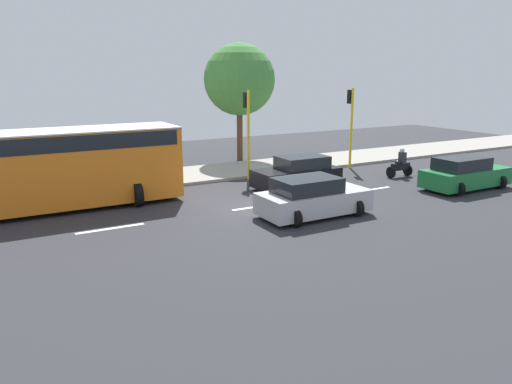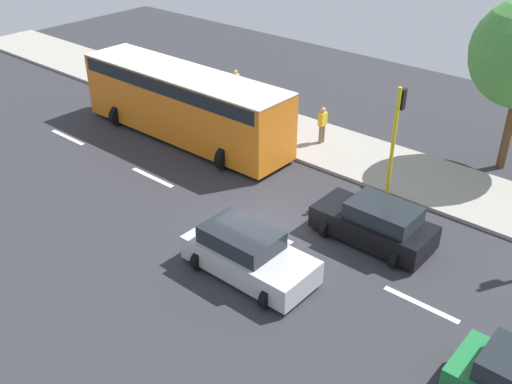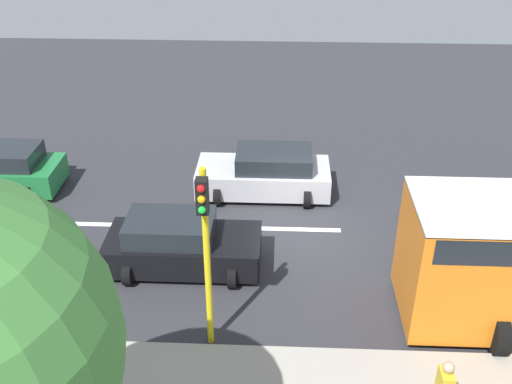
{
  "view_description": "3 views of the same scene",
  "coord_description": "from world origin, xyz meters",
  "px_view_note": "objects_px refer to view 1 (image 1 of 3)",
  "views": [
    {
      "loc": [
        -17.11,
        9.81,
        5.4
      ],
      "look_at": [
        -0.92,
        0.64,
        0.89
      ],
      "focal_mm": 35.1,
      "sensor_mm": 36.0,
      "label": 1
    },
    {
      "loc": [
        -13.29,
        -10.94,
        11.61
      ],
      "look_at": [
        0.6,
        0.92,
        0.97
      ],
      "focal_mm": 41.21,
      "sensor_mm": 36.0,
      "label": 2
    },
    {
      "loc": [
        14.92,
        -0.64,
        9.85
      ],
      "look_at": [
        -0.48,
        -1.34,
        0.98
      ],
      "focal_mm": 41.99,
      "sensor_mm": 36.0,
      "label": 3
    }
  ],
  "objects_px": {
    "car_green": "(465,174)",
    "street_tree_center": "(239,80)",
    "car_silver": "(312,198)",
    "traffic_light_corner": "(351,116)",
    "pedestrian_near_signal": "(1,168)",
    "motorcycle": "(400,165)",
    "pedestrian_by_tree": "(146,160)",
    "city_bus": "(37,165)",
    "car_black": "(298,174)",
    "traffic_light_midblock": "(247,122)"
  },
  "relations": [
    {
      "from": "car_green",
      "to": "street_tree_center",
      "type": "height_order",
      "value": "street_tree_center"
    },
    {
      "from": "car_silver",
      "to": "car_green",
      "type": "xyz_separation_m",
      "value": [
        0.18,
        -8.87,
        -0.0
      ]
    },
    {
      "from": "car_silver",
      "to": "street_tree_center",
      "type": "distance_m",
      "value": 13.48
    },
    {
      "from": "street_tree_center",
      "to": "traffic_light_corner",
      "type": "bearing_deg",
      "value": -141.56
    },
    {
      "from": "pedestrian_near_signal",
      "to": "traffic_light_corner",
      "type": "relative_size",
      "value": 0.38
    },
    {
      "from": "motorcycle",
      "to": "pedestrian_by_tree",
      "type": "height_order",
      "value": "pedestrian_by_tree"
    },
    {
      "from": "car_green",
      "to": "city_bus",
      "type": "height_order",
      "value": "city_bus"
    },
    {
      "from": "city_bus",
      "to": "car_silver",
      "type": "bearing_deg",
      "value": -123.08
    },
    {
      "from": "car_silver",
      "to": "pedestrian_near_signal",
      "type": "relative_size",
      "value": 2.53
    },
    {
      "from": "car_black",
      "to": "car_green",
      "type": "xyz_separation_m",
      "value": [
        -3.94,
        -6.74,
        0.0
      ]
    },
    {
      "from": "traffic_light_midblock",
      "to": "motorcycle",
      "type": "bearing_deg",
      "value": -114.88
    },
    {
      "from": "traffic_light_midblock",
      "to": "city_bus",
      "type": "bearing_deg",
      "value": 96.98
    },
    {
      "from": "motorcycle",
      "to": "traffic_light_corner",
      "type": "height_order",
      "value": "traffic_light_corner"
    },
    {
      "from": "car_green",
      "to": "car_black",
      "type": "bearing_deg",
      "value": 59.72
    },
    {
      "from": "city_bus",
      "to": "car_green",
      "type": "bearing_deg",
      "value": -107.56
    },
    {
      "from": "street_tree_center",
      "to": "pedestrian_by_tree",
      "type": "bearing_deg",
      "value": 114.52
    },
    {
      "from": "pedestrian_by_tree",
      "to": "traffic_light_midblock",
      "type": "height_order",
      "value": "traffic_light_midblock"
    },
    {
      "from": "pedestrian_near_signal",
      "to": "traffic_light_midblock",
      "type": "bearing_deg",
      "value": -107.34
    },
    {
      "from": "traffic_light_midblock",
      "to": "pedestrian_near_signal",
      "type": "bearing_deg",
      "value": 72.66
    },
    {
      "from": "pedestrian_by_tree",
      "to": "street_tree_center",
      "type": "bearing_deg",
      "value": -65.48
    },
    {
      "from": "car_black",
      "to": "motorcycle",
      "type": "height_order",
      "value": "motorcycle"
    },
    {
      "from": "car_green",
      "to": "traffic_light_midblock",
      "type": "height_order",
      "value": "traffic_light_midblock"
    },
    {
      "from": "traffic_light_corner",
      "to": "traffic_light_midblock",
      "type": "bearing_deg",
      "value": 90.0
    },
    {
      "from": "street_tree_center",
      "to": "car_black",
      "type": "bearing_deg",
      "value": 171.26
    },
    {
      "from": "pedestrian_near_signal",
      "to": "street_tree_center",
      "type": "xyz_separation_m",
      "value": [
        1.91,
        -13.37,
        3.83
      ]
    },
    {
      "from": "car_black",
      "to": "traffic_light_corner",
      "type": "bearing_deg",
      "value": -62.18
    },
    {
      "from": "pedestrian_near_signal",
      "to": "car_green",
      "type": "bearing_deg",
      "value": -118.61
    },
    {
      "from": "traffic_light_midblock",
      "to": "street_tree_center",
      "type": "xyz_separation_m",
      "value": [
        5.34,
        -2.37,
        1.96
      ]
    },
    {
      "from": "car_green",
      "to": "street_tree_center",
      "type": "bearing_deg",
      "value": 24.19
    },
    {
      "from": "motorcycle",
      "to": "car_black",
      "type": "bearing_deg",
      "value": 85.81
    },
    {
      "from": "city_bus",
      "to": "pedestrian_near_signal",
      "type": "xyz_separation_m",
      "value": [
        4.65,
        1.07,
        -0.79
      ]
    },
    {
      "from": "car_green",
      "to": "pedestrian_by_tree",
      "type": "bearing_deg",
      "value": 54.17
    },
    {
      "from": "pedestrian_near_signal",
      "to": "traffic_light_corner",
      "type": "distance_m",
      "value": 18.04
    },
    {
      "from": "pedestrian_near_signal",
      "to": "pedestrian_by_tree",
      "type": "bearing_deg",
      "value": -101.34
    },
    {
      "from": "motorcycle",
      "to": "traffic_light_corner",
      "type": "relative_size",
      "value": 0.34
    },
    {
      "from": "pedestrian_by_tree",
      "to": "traffic_light_corner",
      "type": "height_order",
      "value": "traffic_light_corner"
    },
    {
      "from": "motorcycle",
      "to": "traffic_light_midblock",
      "type": "relative_size",
      "value": 0.34
    },
    {
      "from": "motorcycle",
      "to": "car_green",
      "type": "bearing_deg",
      "value": -170.23
    },
    {
      "from": "car_silver",
      "to": "motorcycle",
      "type": "bearing_deg",
      "value": -66.12
    },
    {
      "from": "traffic_light_corner",
      "to": "street_tree_center",
      "type": "bearing_deg",
      "value": 38.44
    },
    {
      "from": "pedestrian_near_signal",
      "to": "motorcycle",
      "type": "bearing_deg",
      "value": -110.42
    },
    {
      "from": "traffic_light_corner",
      "to": "traffic_light_midblock",
      "type": "relative_size",
      "value": 1.0
    },
    {
      "from": "street_tree_center",
      "to": "city_bus",
      "type": "bearing_deg",
      "value": 118.07
    },
    {
      "from": "traffic_light_corner",
      "to": "traffic_light_midblock",
      "type": "height_order",
      "value": "same"
    },
    {
      "from": "pedestrian_by_tree",
      "to": "car_black",
      "type": "bearing_deg",
      "value": -131.51
    },
    {
      "from": "city_bus",
      "to": "traffic_light_corner",
      "type": "xyz_separation_m",
      "value": [
        1.22,
        -16.54,
        1.08
      ]
    },
    {
      "from": "pedestrian_by_tree",
      "to": "traffic_light_midblock",
      "type": "relative_size",
      "value": 0.38
    },
    {
      "from": "traffic_light_midblock",
      "to": "street_tree_center",
      "type": "height_order",
      "value": "street_tree_center"
    },
    {
      "from": "city_bus",
      "to": "street_tree_center",
      "type": "relative_size",
      "value": 1.56
    },
    {
      "from": "car_black",
      "to": "car_silver",
      "type": "relative_size",
      "value": 0.95
    }
  ]
}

